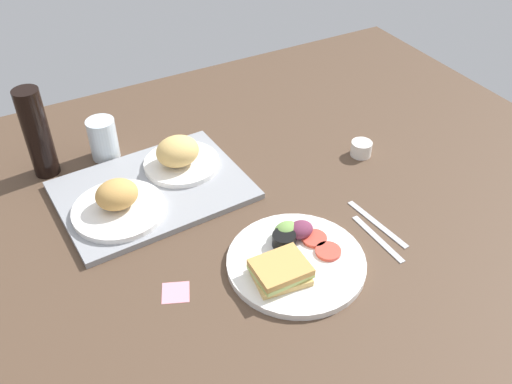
{
  "coord_description": "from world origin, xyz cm",
  "views": [
    {
      "loc": [
        -47.5,
        -87.85,
        88.26
      ],
      "look_at": [
        2.0,
        3.0,
        4.0
      ],
      "focal_mm": 39.39,
      "sensor_mm": 36.0,
      "label": 1
    }
  ],
  "objects_px": {
    "bread_plate_near": "(118,203)",
    "drinking_glass": "(103,139)",
    "plate_with_salad": "(294,259)",
    "bread_plate_far": "(179,156)",
    "fork": "(378,238)",
    "knife": "(377,223)",
    "espresso_cup": "(361,149)",
    "serving_tray": "(153,190)",
    "soda_bottle": "(37,133)",
    "sticky_note": "(176,292)"
  },
  "relations": [
    {
      "from": "fork",
      "to": "knife",
      "type": "bearing_deg",
      "value": -38.06
    },
    {
      "from": "bread_plate_near",
      "to": "espresso_cup",
      "type": "bearing_deg",
      "value": -5.95
    },
    {
      "from": "knife",
      "to": "bread_plate_near",
      "type": "bearing_deg",
      "value": 53.13
    },
    {
      "from": "plate_with_salad",
      "to": "fork",
      "type": "relative_size",
      "value": 1.76
    },
    {
      "from": "bread_plate_far",
      "to": "drinking_glass",
      "type": "bearing_deg",
      "value": 132.9
    },
    {
      "from": "bread_plate_far",
      "to": "soda_bottle",
      "type": "relative_size",
      "value": 0.82
    },
    {
      "from": "fork",
      "to": "serving_tray",
      "type": "bearing_deg",
      "value": 42.92
    },
    {
      "from": "plate_with_salad",
      "to": "bread_plate_far",
      "type": "bearing_deg",
      "value": 101.56
    },
    {
      "from": "bread_plate_far",
      "to": "bread_plate_near",
      "type": "bearing_deg",
      "value": -154.01
    },
    {
      "from": "drinking_glass",
      "to": "soda_bottle",
      "type": "bearing_deg",
      "value": 178.41
    },
    {
      "from": "bread_plate_far",
      "to": "espresso_cup",
      "type": "bearing_deg",
      "value": -19.46
    },
    {
      "from": "bread_plate_far",
      "to": "drinking_glass",
      "type": "xyz_separation_m",
      "value": [
        -0.15,
        0.16,
        0.01
      ]
    },
    {
      "from": "bread_plate_near",
      "to": "bread_plate_far",
      "type": "bearing_deg",
      "value": 25.99
    },
    {
      "from": "fork",
      "to": "knife",
      "type": "height_order",
      "value": "same"
    },
    {
      "from": "bread_plate_near",
      "to": "espresso_cup",
      "type": "relative_size",
      "value": 3.89
    },
    {
      "from": "bread_plate_near",
      "to": "drinking_glass",
      "type": "relative_size",
      "value": 1.95
    },
    {
      "from": "plate_with_salad",
      "to": "espresso_cup",
      "type": "height_order",
      "value": "plate_with_salad"
    },
    {
      "from": "fork",
      "to": "bread_plate_near",
      "type": "bearing_deg",
      "value": 52.84
    },
    {
      "from": "plate_with_salad",
      "to": "bread_plate_near",
      "type": "bearing_deg",
      "value": 130.36
    },
    {
      "from": "serving_tray",
      "to": "drinking_glass",
      "type": "xyz_separation_m",
      "value": [
        -0.05,
        0.21,
        0.05
      ]
    },
    {
      "from": "drinking_glass",
      "to": "knife",
      "type": "distance_m",
      "value": 0.74
    },
    {
      "from": "espresso_cup",
      "to": "knife",
      "type": "height_order",
      "value": "espresso_cup"
    },
    {
      "from": "serving_tray",
      "to": "fork",
      "type": "relative_size",
      "value": 2.65
    },
    {
      "from": "soda_bottle",
      "to": "fork",
      "type": "bearing_deg",
      "value": -45.69
    },
    {
      "from": "soda_bottle",
      "to": "knife",
      "type": "distance_m",
      "value": 0.86
    },
    {
      "from": "bread_plate_near",
      "to": "fork",
      "type": "relative_size",
      "value": 1.28
    },
    {
      "from": "drinking_glass",
      "to": "fork",
      "type": "distance_m",
      "value": 0.75
    },
    {
      "from": "sticky_note",
      "to": "plate_with_salad",
      "type": "bearing_deg",
      "value": -10.71
    },
    {
      "from": "plate_with_salad",
      "to": "sticky_note",
      "type": "bearing_deg",
      "value": 169.29
    },
    {
      "from": "bread_plate_near",
      "to": "fork",
      "type": "distance_m",
      "value": 0.6
    },
    {
      "from": "espresso_cup",
      "to": "fork",
      "type": "distance_m",
      "value": 0.33
    },
    {
      "from": "serving_tray",
      "to": "knife",
      "type": "relative_size",
      "value": 2.37
    },
    {
      "from": "soda_bottle",
      "to": "knife",
      "type": "bearing_deg",
      "value": -42.35
    },
    {
      "from": "plate_with_salad",
      "to": "sticky_note",
      "type": "relative_size",
      "value": 5.33
    },
    {
      "from": "soda_bottle",
      "to": "sticky_note",
      "type": "bearing_deg",
      "value": -75.83
    },
    {
      "from": "espresso_cup",
      "to": "fork",
      "type": "height_order",
      "value": "espresso_cup"
    },
    {
      "from": "espresso_cup",
      "to": "soda_bottle",
      "type": "bearing_deg",
      "value": 156.78
    },
    {
      "from": "bread_plate_near",
      "to": "drinking_glass",
      "type": "distance_m",
      "value": 0.26
    },
    {
      "from": "serving_tray",
      "to": "bread_plate_far",
      "type": "distance_m",
      "value": 0.11
    },
    {
      "from": "bread_plate_far",
      "to": "fork",
      "type": "xyz_separation_m",
      "value": [
        0.29,
        -0.45,
        -0.05
      ]
    },
    {
      "from": "fork",
      "to": "sticky_note",
      "type": "xyz_separation_m",
      "value": [
        -0.46,
        0.07,
        -0.0
      ]
    },
    {
      "from": "serving_tray",
      "to": "bread_plate_near",
      "type": "xyz_separation_m",
      "value": [
        -0.1,
        -0.05,
        0.03
      ]
    },
    {
      "from": "soda_bottle",
      "to": "plate_with_salad",
      "type": "bearing_deg",
      "value": -56.39
    },
    {
      "from": "drinking_glass",
      "to": "plate_with_salad",
      "type": "bearing_deg",
      "value": -67.99
    },
    {
      "from": "drinking_glass",
      "to": "fork",
      "type": "height_order",
      "value": "drinking_glass"
    },
    {
      "from": "espresso_cup",
      "to": "sticky_note",
      "type": "height_order",
      "value": "espresso_cup"
    },
    {
      "from": "serving_tray",
      "to": "soda_bottle",
      "type": "bearing_deg",
      "value": 134.67
    },
    {
      "from": "soda_bottle",
      "to": "bread_plate_near",
      "type": "bearing_deg",
      "value": -66.75
    },
    {
      "from": "bread_plate_far",
      "to": "knife",
      "type": "relative_size",
      "value": 1.03
    },
    {
      "from": "espresso_cup",
      "to": "knife",
      "type": "bearing_deg",
      "value": -118.88
    }
  ]
}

